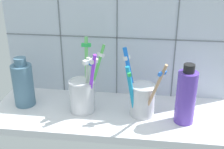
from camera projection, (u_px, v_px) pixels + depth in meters
The scene contains 6 objects.
counter_slab at pixel (112, 115), 79.41cm from camera, with size 64.00×22.00×2.00cm, color silver.
tile_wall_back at pixel (117, 25), 81.41cm from camera, with size 64.00×2.20×45.00cm.
toothbrush_cup_left at pixel (83, 92), 77.88cm from camera, with size 9.14×9.43×19.23cm.
toothbrush_cup_right at pixel (142, 98), 76.09cm from camera, with size 11.28×9.61×17.44cm.
ceramic_vase at pixel (23, 84), 80.30cm from camera, with size 5.55×5.55×13.79cm.
soap_bottle at pixel (186, 96), 72.12cm from camera, with size 4.84×4.84×15.48cm.
Camera 1 is at (8.57, -67.35, 43.61)cm, focal length 47.70 mm.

